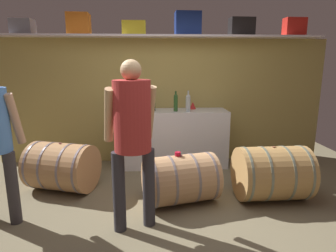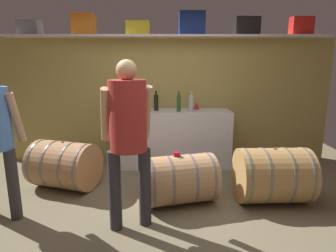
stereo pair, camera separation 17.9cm
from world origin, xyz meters
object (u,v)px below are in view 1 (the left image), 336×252
(toolcase_yellow, at_px, (134,28))
(wine_bottle_clear, at_px, (188,102))
(toolcase_red, at_px, (294,27))
(work_cabinet, at_px, (173,138))
(tasting_cup, at_px, (178,154))
(wine_glass, at_px, (144,104))
(red_funnel, at_px, (193,105))
(toolcase_navy, at_px, (188,24))
(wine_barrel_near, at_px, (181,179))
(wine_bottle_green, at_px, (176,102))
(toolcase_black, at_px, (242,27))
(wine_barrel_flank, at_px, (272,173))
(wine_bottle_dark, at_px, (153,102))
(winemaker_pouring, at_px, (132,129))
(toolcase_grey, at_px, (23,27))
(wine_barrel_far, at_px, (62,167))
(toolcase_orange, at_px, (79,24))

(toolcase_yellow, distance_m, wine_bottle_clear, 1.44)
(toolcase_red, bearing_deg, work_cabinet, -176.80)
(toolcase_yellow, height_order, tasting_cup, toolcase_yellow)
(wine_bottle_clear, bearing_deg, work_cabinet, 151.13)
(wine_bottle_clear, bearing_deg, wine_glass, 163.70)
(wine_bottle_clear, relative_size, red_funnel, 2.82)
(toolcase_navy, xyz_separation_m, red_funnel, (0.10, -0.04, -1.29))
(wine_glass, bearing_deg, red_funnel, 3.80)
(wine_glass, distance_m, wine_barrel_near, 1.63)
(toolcase_red, xyz_separation_m, work_cabinet, (-1.97, -0.17, -1.77))
(wine_bottle_green, distance_m, red_funnel, 0.39)
(toolcase_black, height_order, work_cabinet, toolcase_black)
(toolcase_yellow, bearing_deg, work_cabinet, -16.15)
(toolcase_black, height_order, wine_barrel_flank, toolcase_black)
(toolcase_red, distance_m, wine_bottle_dark, 2.57)
(toolcase_black, height_order, wine_barrel_near, toolcase_black)
(wine_bottle_clear, distance_m, red_funnel, 0.29)
(toolcase_red, bearing_deg, tasting_cup, -145.31)
(wine_bottle_green, distance_m, winemaker_pouring, 1.82)
(toolcase_navy, distance_m, wine_barrel_flank, 2.58)
(toolcase_navy, relative_size, toolcase_red, 1.20)
(toolcase_black, distance_m, wine_barrel_flank, 2.39)
(toolcase_grey, bearing_deg, wine_bottle_clear, -4.33)
(wine_barrel_far, distance_m, winemaker_pouring, 1.57)
(toolcase_yellow, height_order, wine_bottle_green, toolcase_yellow)
(toolcase_yellow, xyz_separation_m, wine_barrel_near, (0.60, -1.49, -1.90))
(toolcase_orange, xyz_separation_m, wine_barrel_near, (1.44, -1.49, -1.96))
(red_funnel, height_order, tasting_cup, red_funnel)
(toolcase_orange, distance_m, toolcase_black, 2.55)
(toolcase_grey, height_order, red_funnel, toolcase_grey)
(toolcase_black, height_order, red_funnel, toolcase_black)
(wine_bottle_green, distance_m, wine_barrel_near, 1.44)
(toolcase_red, distance_m, tasting_cup, 2.98)
(wine_bottle_clear, xyz_separation_m, wine_barrel_far, (-1.76, -0.73, -0.74))
(wine_bottle_dark, distance_m, red_funnel, 0.68)
(wine_barrel_far, xyz_separation_m, wine_barrel_flank, (2.67, -0.43, 0.02))
(wine_glass, relative_size, red_funnel, 1.16)
(toolcase_yellow, xyz_separation_m, wine_bottle_green, (0.64, -0.27, -1.13))
(toolcase_black, xyz_separation_m, wine_glass, (-1.57, -0.10, -1.22))
(toolcase_orange, bearing_deg, tasting_cup, -48.30)
(wine_bottle_clear, xyz_separation_m, wine_glass, (-0.69, 0.20, -0.05))
(toolcase_orange, distance_m, tasting_cup, 2.62)
(toolcase_grey, relative_size, work_cabinet, 0.19)
(toolcase_orange, xyz_separation_m, winemaker_pouring, (0.92, -2.00, -1.21))
(toolcase_yellow, distance_m, wine_glass, 1.20)
(toolcase_navy, bearing_deg, wine_bottle_dark, -162.20)
(wine_barrel_flank, bearing_deg, toolcase_navy, 119.89)
(work_cabinet, bearing_deg, winemaker_pouring, -105.99)
(red_funnel, relative_size, winemaker_pouring, 0.07)
(work_cabinet, relative_size, wine_barrel_flank, 2.04)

